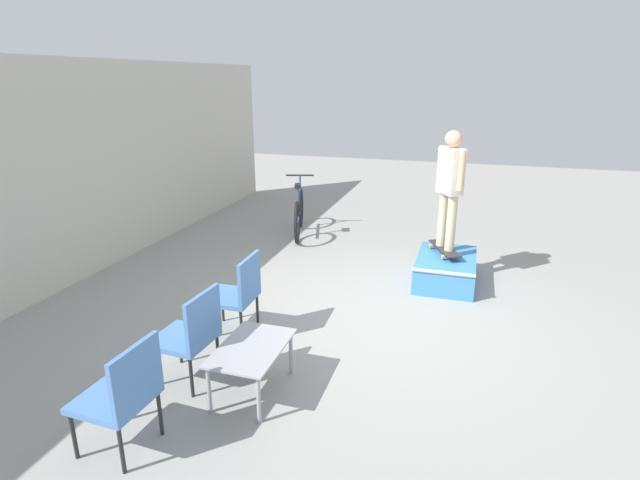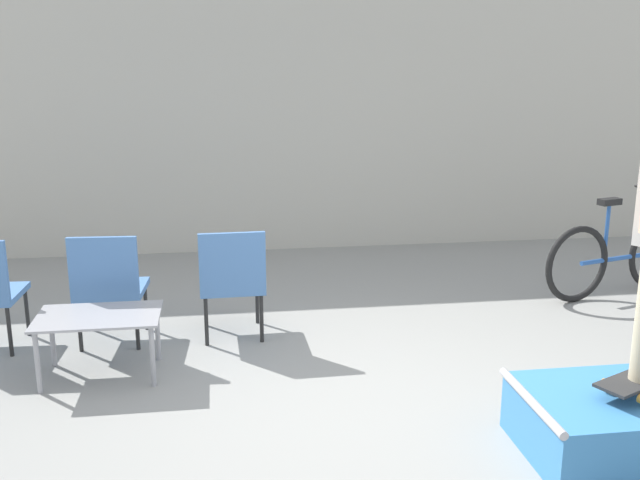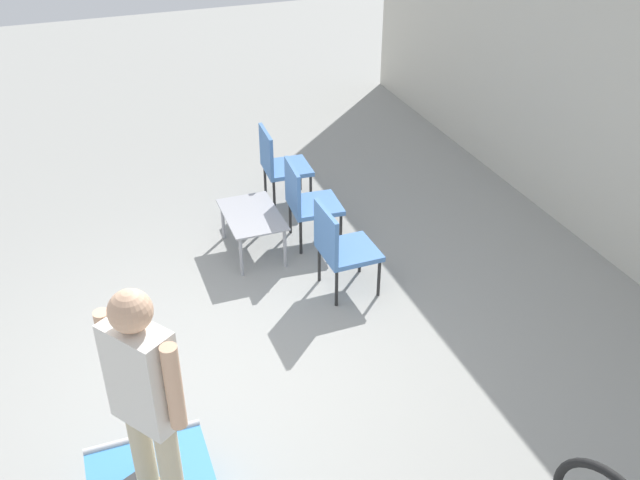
{
  "view_description": "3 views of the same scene",
  "coord_description": "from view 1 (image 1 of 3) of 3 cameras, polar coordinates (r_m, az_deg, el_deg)",
  "views": [
    {
      "loc": [
        -5.25,
        -0.87,
        2.75
      ],
      "look_at": [
        -0.11,
        0.72,
        0.99
      ],
      "focal_mm": 28.0,
      "sensor_mm": 36.0,
      "label": 1
    },
    {
      "loc": [
        -0.8,
        -4.07,
        2.2
      ],
      "look_at": [
        -0.11,
        0.8,
        0.97
      ],
      "focal_mm": 40.0,
      "sensor_mm": 36.0,
      "label": 2
    },
    {
      "loc": [
        4.54,
        -0.67,
        4.11
      ],
      "look_at": [
        -0.17,
        1.07,
        0.99
      ],
      "focal_mm": 40.0,
      "sensor_mm": 36.0,
      "label": 3
    }
  ],
  "objects": [
    {
      "name": "bicycle",
      "position": [
        9.06,
        -2.42,
        3.07
      ],
      "size": [
        1.72,
        0.64,
        1.03
      ],
      "rotation": [
        0.0,
        0.0,
        0.28
      ],
      "color": "black",
      "rests_on": "ground_plane"
    },
    {
      "name": "skateboard_on_ramp",
      "position": [
        7.23,
        14.04,
        -0.95
      ],
      "size": [
        0.77,
        0.51,
        0.07
      ],
      "rotation": [
        0.0,
        0.0,
        0.44
      ],
      "color": "#2D2D2D",
      "rests_on": "skate_ramp_box"
    },
    {
      "name": "patio_chair_left",
      "position": [
        4.15,
        -21.58,
        -15.82
      ],
      "size": [
        0.54,
        0.54,
        0.92
      ],
      "rotation": [
        0.0,
        0.0,
        3.09
      ],
      "color": "black",
      "rests_on": "ground_plane"
    },
    {
      "name": "skate_ramp_box",
      "position": [
        7.21,
        14.17,
        -3.26
      ],
      "size": [
        1.25,
        0.79,
        0.39
      ],
      "color": "#3D84C6",
      "rests_on": "ground_plane"
    },
    {
      "name": "ground_plane",
      "position": [
        5.99,
        7.01,
        -9.32
      ],
      "size": [
        24.0,
        24.0,
        0.0
      ],
      "primitive_type": "plane",
      "color": "gray"
    },
    {
      "name": "patio_chair_right",
      "position": [
        5.56,
        -9.38,
        -5.78
      ],
      "size": [
        0.53,
        0.53,
        0.92
      ],
      "rotation": [
        0.0,
        0.0,
        3.16
      ],
      "color": "black",
      "rests_on": "ground_plane"
    },
    {
      "name": "person_skater",
      "position": [
        6.99,
        14.65,
        6.52
      ],
      "size": [
        0.48,
        0.38,
        1.62
      ],
      "rotation": [
        0.0,
        0.0,
        0.61
      ],
      "color": "#C6B793",
      "rests_on": "skateboard_on_ramp"
    },
    {
      "name": "patio_chair_center",
      "position": [
        4.81,
        -14.52,
        -10.15
      ],
      "size": [
        0.55,
        0.55,
        0.92
      ],
      "rotation": [
        0.0,
        0.0,
        3.08
      ],
      "color": "black",
      "rests_on": "ground_plane"
    },
    {
      "name": "house_wall_back",
      "position": [
        7.49,
        -27.32,
        6.55
      ],
      "size": [
        12.0,
        0.06,
        3.0
      ],
      "color": "beige",
      "rests_on": "ground_plane"
    },
    {
      "name": "coffee_table",
      "position": [
        4.61,
        -7.82,
        -12.6
      ],
      "size": [
        0.86,
        0.56,
        0.46
      ],
      "color": "#9E9EA3",
      "rests_on": "ground_plane"
    }
  ]
}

